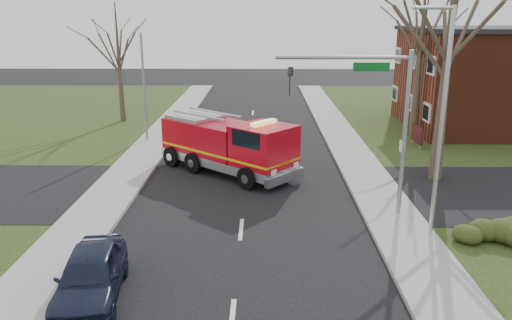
{
  "coord_description": "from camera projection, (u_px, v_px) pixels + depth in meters",
  "views": [
    {
      "loc": [
        0.82,
        -17.94,
        8.09
      ],
      "look_at": [
        0.54,
        2.87,
        2.0
      ],
      "focal_mm": 35.0,
      "sensor_mm": 36.0,
      "label": 1
    }
  ],
  "objects": [
    {
      "name": "fire_engine",
      "position": [
        229.0,
        147.0,
        26.17
      ],
      "size": [
        7.59,
        7.1,
        3.13
      ],
      "rotation": [
        0.0,
        0.0,
        0.85
      ],
      "color": "#BB0816",
      "rests_on": "ground"
    },
    {
      "name": "sidewalk_right",
      "position": [
        400.0,
        229.0,
        19.4
      ],
      "size": [
        2.4,
        80.0,
        0.15
      ],
      "primitive_type": "cube",
      "color": "#9B9C96",
      "rests_on": "ground"
    },
    {
      "name": "ground",
      "position": [
        241.0,
        230.0,
        19.5
      ],
      "size": [
        120.0,
        120.0,
        0.0
      ],
      "primitive_type": "plane",
      "color": "black",
      "rests_on": "ground"
    },
    {
      "name": "hedge_corner",
      "position": [
        485.0,
        228.0,
        18.26
      ],
      "size": [
        2.8,
        2.0,
        0.9
      ],
      "primitive_type": "ellipsoid",
      "color": "#323B15",
      "rests_on": "lawn_right"
    },
    {
      "name": "utility_pole_far",
      "position": [
        144.0,
        89.0,
        32.04
      ],
      "size": [
        0.14,
        0.14,
        7.0
      ],
      "primitive_type": "cylinder",
      "color": "gray",
      "rests_on": "ground"
    },
    {
      "name": "health_center_sign",
      "position": [
        417.0,
        135.0,
        31.12
      ],
      "size": [
        0.12,
        2.0,
        1.4
      ],
      "color": "#410F14",
      "rests_on": "ground"
    },
    {
      "name": "parked_car_maroon",
      "position": [
        91.0,
        275.0,
        14.58
      ],
      "size": [
        2.34,
        4.61,
        1.5
      ],
      "primitive_type": "imported",
      "rotation": [
        0.0,
        0.0,
        0.13
      ],
      "color": "#171E33",
      "rests_on": "ground"
    },
    {
      "name": "bare_tree_far",
      "position": [
        421.0,
        40.0,
        31.94
      ],
      "size": [
        5.25,
        5.25,
        10.5
      ],
      "color": "#403325",
      "rests_on": "ground"
    },
    {
      "name": "streetlight_pole",
      "position": [
        441.0,
        118.0,
        17.65
      ],
      "size": [
        1.48,
        0.16,
        8.4
      ],
      "color": "#B7BABF",
      "rests_on": "ground"
    },
    {
      "name": "traffic_signal_mast",
      "position": [
        374.0,
        104.0,
        19.55
      ],
      "size": [
        5.29,
        0.18,
        6.8
      ],
      "color": "gray",
      "rests_on": "ground"
    },
    {
      "name": "sidewalk_left",
      "position": [
        83.0,
        227.0,
        19.56
      ],
      "size": [
        2.4,
        80.0,
        0.15
      ],
      "primitive_type": "cube",
      "color": "#9B9C96",
      "rests_on": "ground"
    },
    {
      "name": "bare_tree_left",
      "position": [
        118.0,
        50.0,
        37.26
      ],
      "size": [
        4.5,
        4.5,
        9.0
      ],
      "color": "#403325",
      "rests_on": "ground"
    },
    {
      "name": "bare_tree_near",
      "position": [
        450.0,
        30.0,
        23.06
      ],
      "size": [
        6.0,
        6.0,
        12.0
      ],
      "color": "#403325",
      "rests_on": "ground"
    }
  ]
}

